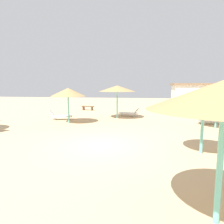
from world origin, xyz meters
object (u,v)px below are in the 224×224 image
object	(u,v)px
parasol_1	(218,89)
bench_0	(184,111)
parasol_5	(204,99)
bench_1	(88,107)
lounger_0	(130,113)
lounger_2	(60,116)
beach_cabana	(190,96)
lounger_1	(208,120)
parasol_0	(117,89)
parked_car	(190,102)
parasol_2	(68,92)

from	to	relation	value
parasol_1	bench_0	bearing A→B (deg)	96.82
parasol_5	bench_1	bearing A→B (deg)	122.67
bench_0	lounger_0	bearing A→B (deg)	-156.38
lounger_2	beach_cabana	xyz separation A→B (m)	(12.25, 9.87, 1.26)
lounger_1	beach_cabana	size ratio (longest dim) A/B	0.45
parasol_0	lounger_2	bearing A→B (deg)	-161.69
lounger_2	parked_car	xyz separation A→B (m)	(12.57, 11.08, 0.50)
bench_1	beach_cabana	world-z (taller)	beach_cabana
lounger_1	bench_0	distance (m)	5.29
lounger_2	bench_0	world-z (taller)	lounger_2
parasol_2	bench_0	world-z (taller)	parasol_2
beach_cabana	parked_car	bearing A→B (deg)	74.87
lounger_0	lounger_2	world-z (taller)	lounger_2
parasol_0	lounger_2	distance (m)	5.30
beach_cabana	lounger_1	bearing A→B (deg)	-94.16
parasol_0	parasol_2	xyz separation A→B (m)	(-3.26, -2.86, -0.25)
lounger_1	bench_1	size ratio (longest dim) A/B	1.28
parasol_0	bench_1	xyz separation A→B (m)	(-4.25, 5.44, -2.22)
parasol_2	bench_1	size ratio (longest dim) A/B	1.70
lounger_2	lounger_0	bearing A→B (deg)	27.51
bench_0	beach_cabana	world-z (taller)	beach_cabana
parasol_1	beach_cabana	bearing A→B (deg)	86.57
parasol_5	bench_1	size ratio (longest dim) A/B	1.62
lounger_1	lounger_2	xyz separation A→B (m)	(-11.52, 0.07, 0.01)
parasol_0	beach_cabana	size ratio (longest dim) A/B	0.72
parasol_0	parasol_5	xyz separation A→B (m)	(4.69, -8.50, -0.31)
lounger_1	bench_0	world-z (taller)	lounger_1
parasol_5	lounger_1	world-z (taller)	parasol_5
parasol_1	parasol_5	size ratio (longest dim) A/B	1.16
lounger_2	bench_1	world-z (taller)	lounger_2
beach_cabana	parasol_2	bearing A→B (deg)	-134.29
lounger_1	lounger_2	distance (m)	11.52
parasol_2	parked_car	distance (m)	16.85
beach_cabana	parasol_1	bearing A→B (deg)	-93.43
parasol_2	beach_cabana	distance (m)	15.70
parasol_0	bench_0	world-z (taller)	parasol_0
parasol_2	bench_0	xyz separation A→B (m)	(9.48, 6.53, -1.97)
parasol_0	lounger_0	bearing A→B (deg)	54.74
parasol_2	lounger_2	distance (m)	2.73
parasol_2	lounger_2	xyz separation A→B (m)	(-1.30, 1.35, -1.99)
bench_0	bench_1	size ratio (longest dim) A/B	0.99
parasol_2	lounger_0	bearing A→B (deg)	45.00
parasol_0	lounger_2	size ratio (longest dim) A/B	1.60
lounger_0	parasol_1	bearing A→B (deg)	-35.78
lounger_2	beach_cabana	bearing A→B (deg)	38.87
parasol_0	bench_0	xyz separation A→B (m)	(6.21, 3.66, -2.22)
parasol_5	lounger_2	bearing A→B (deg)	142.90
lounger_1	bench_1	distance (m)	13.23
parasol_0	bench_0	distance (m)	7.54
parasol_1	bench_0	distance (m)	7.05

